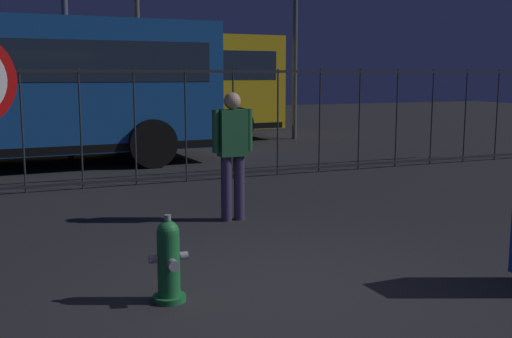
% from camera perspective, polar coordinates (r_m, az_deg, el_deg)
% --- Properties ---
extents(ground_plane, '(60.00, 60.00, 0.00)m').
position_cam_1_polar(ground_plane, '(5.57, 2.12, -11.12)').
color(ground_plane, '#262628').
extents(fire_hydrant, '(0.33, 0.32, 0.75)m').
position_cam_1_polar(fire_hydrant, '(5.25, -8.10, -8.43)').
color(fire_hydrant, '#1E7238').
rests_on(fire_hydrant, ground_plane).
extents(pedestrian, '(0.55, 0.22, 1.67)m').
position_cam_1_polar(pedestrian, '(7.95, -2.19, 1.90)').
color(pedestrian, '#382D51').
rests_on(pedestrian, ground_plane).
extents(fence_barrier, '(18.03, 0.04, 2.00)m').
position_cam_1_polar(fence_barrier, '(10.71, -11.16, 3.88)').
color(fence_barrier, '#2D2D33').
rests_on(fence_barrier, ground_plane).
extents(bus_far, '(10.59, 3.12, 3.00)m').
position_cam_1_polar(bus_far, '(17.34, -14.89, 7.84)').
color(bus_far, gold).
rests_on(bus_far, ground_plane).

